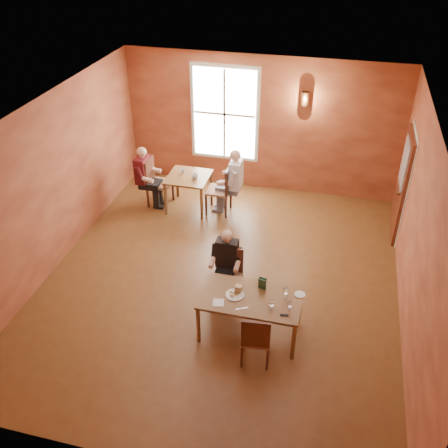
% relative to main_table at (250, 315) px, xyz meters
% --- Properties ---
extents(ground, '(6.00, 7.00, 0.01)m').
position_rel_main_table_xyz_m(ground, '(-0.73, 1.09, -0.35)').
color(ground, brown).
rests_on(ground, ground).
extents(wall_back, '(6.00, 0.04, 3.00)m').
position_rel_main_table_xyz_m(wall_back, '(-0.73, 4.59, 1.15)').
color(wall_back, brown).
rests_on(wall_back, ground).
extents(wall_front, '(6.00, 0.04, 3.00)m').
position_rel_main_table_xyz_m(wall_front, '(-0.73, -2.41, 1.15)').
color(wall_front, brown).
rests_on(wall_front, ground).
extents(wall_left, '(0.04, 7.00, 3.00)m').
position_rel_main_table_xyz_m(wall_left, '(-3.73, 1.09, 1.15)').
color(wall_left, brown).
rests_on(wall_left, ground).
extents(wall_right, '(0.04, 7.00, 3.00)m').
position_rel_main_table_xyz_m(wall_right, '(2.27, 1.09, 1.15)').
color(wall_right, brown).
rests_on(wall_right, ground).
extents(ceiling, '(6.00, 7.00, 0.04)m').
position_rel_main_table_xyz_m(ceiling, '(-0.73, 1.09, 2.65)').
color(ceiling, white).
rests_on(ceiling, wall_back).
extents(window, '(1.36, 0.10, 1.96)m').
position_rel_main_table_xyz_m(window, '(-1.53, 4.54, 1.35)').
color(window, white).
rests_on(window, wall_back).
extents(door, '(0.12, 1.04, 2.10)m').
position_rel_main_table_xyz_m(door, '(2.21, 3.39, 0.70)').
color(door, maroon).
rests_on(door, ground).
extents(wall_sconce, '(0.16, 0.16, 0.28)m').
position_rel_main_table_xyz_m(wall_sconce, '(0.17, 4.49, 1.85)').
color(wall_sconce, brown).
rests_on(wall_sconce, wall_back).
extents(main_table, '(1.49, 0.84, 0.70)m').
position_rel_main_table_xyz_m(main_table, '(0.00, 0.00, 0.00)').
color(main_table, brown).
rests_on(main_table, ground).
extents(chair_diner_main, '(0.41, 0.41, 0.92)m').
position_rel_main_table_xyz_m(chair_diner_main, '(-0.50, 0.65, 0.11)').
color(chair_diner_main, '#42200D').
rests_on(chair_diner_main, ground).
extents(diner_main, '(0.47, 0.47, 1.17)m').
position_rel_main_table_xyz_m(diner_main, '(-0.50, 0.62, 0.24)').
color(diner_main, black).
rests_on(diner_main, ground).
extents(chair_empty, '(0.44, 0.44, 0.90)m').
position_rel_main_table_xyz_m(chair_empty, '(0.19, -0.51, 0.10)').
color(chair_empty, brown).
rests_on(chair_empty, ground).
extents(plate_food, '(0.30, 0.30, 0.04)m').
position_rel_main_table_xyz_m(plate_food, '(-0.24, -0.02, 0.37)').
color(plate_food, white).
rests_on(plate_food, main_table).
extents(sandwich, '(0.10, 0.10, 0.11)m').
position_rel_main_table_xyz_m(sandwich, '(-0.21, 0.06, 0.41)').
color(sandwich, tan).
rests_on(sandwich, main_table).
extents(goblet_a, '(0.08, 0.08, 0.19)m').
position_rel_main_table_xyz_m(goblet_a, '(0.49, 0.12, 0.44)').
color(goblet_a, white).
rests_on(goblet_a, main_table).
extents(goblet_b, '(0.09, 0.09, 0.17)m').
position_rel_main_table_xyz_m(goblet_b, '(0.58, -0.13, 0.43)').
color(goblet_b, white).
rests_on(goblet_b, main_table).
extents(goblet_c, '(0.08, 0.08, 0.17)m').
position_rel_main_table_xyz_m(goblet_c, '(0.33, -0.18, 0.44)').
color(goblet_c, white).
rests_on(goblet_c, main_table).
extents(menu_stand, '(0.13, 0.08, 0.20)m').
position_rel_main_table_xyz_m(menu_stand, '(0.12, 0.23, 0.45)').
color(menu_stand, '#213F26').
rests_on(menu_stand, main_table).
extents(knife, '(0.17, 0.10, 0.00)m').
position_rel_main_table_xyz_m(knife, '(-0.08, -0.27, 0.35)').
color(knife, white).
rests_on(knife, main_table).
extents(napkin, '(0.19, 0.19, 0.01)m').
position_rel_main_table_xyz_m(napkin, '(-0.44, -0.23, 0.35)').
color(napkin, white).
rests_on(napkin, main_table).
extents(side_plate, '(0.20, 0.20, 0.01)m').
position_rel_main_table_xyz_m(side_plate, '(0.69, 0.23, 0.36)').
color(side_plate, white).
rests_on(side_plate, main_table).
extents(sunglasses, '(0.12, 0.06, 0.01)m').
position_rel_main_table_xyz_m(sunglasses, '(0.53, -0.26, 0.36)').
color(sunglasses, black).
rests_on(sunglasses, main_table).
extents(second_table, '(0.86, 0.86, 0.76)m').
position_rel_main_table_xyz_m(second_table, '(-2.00, 3.30, 0.03)').
color(second_table, brown).
rests_on(second_table, ground).
extents(chair_diner_white, '(0.47, 0.47, 1.07)m').
position_rel_main_table_xyz_m(chair_diner_white, '(-1.35, 3.30, 0.18)').
color(chair_diner_white, brown).
rests_on(chair_diner_white, ground).
extents(diner_white, '(0.55, 0.55, 1.37)m').
position_rel_main_table_xyz_m(diner_white, '(-1.32, 3.30, 0.34)').
color(diner_white, white).
rests_on(diner_white, ground).
extents(chair_diner_maroon, '(0.46, 0.46, 1.05)m').
position_rel_main_table_xyz_m(chair_diner_maroon, '(-2.65, 3.30, 0.18)').
color(chair_diner_maroon, brown).
rests_on(chair_diner_maroon, ground).
extents(diner_maroon, '(0.52, 0.52, 1.30)m').
position_rel_main_table_xyz_m(diner_maroon, '(-2.68, 3.30, 0.30)').
color(diner_maroon, maroon).
rests_on(diner_maroon, ground).
extents(cup_a, '(0.14, 0.14, 0.10)m').
position_rel_main_table_xyz_m(cup_a, '(-1.84, 3.23, 0.46)').
color(cup_a, white).
rests_on(cup_a, second_table).
extents(cup_b, '(0.11, 0.11, 0.10)m').
position_rel_main_table_xyz_m(cup_b, '(-2.15, 3.38, 0.46)').
color(cup_b, white).
rests_on(cup_b, second_table).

